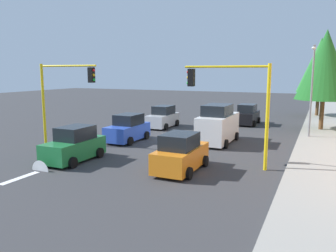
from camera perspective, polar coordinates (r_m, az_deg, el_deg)
The scene contains 14 objects.
ground_plane at distance 26.03m, azimuth 1.60°, elevation -2.02°, with size 120.00×120.00×0.00m, color #353538.
sidewalk_kerb at distance 28.94m, azimuth 25.28°, elevation -1.62°, with size 80.00×4.00×0.15m, color gray.
lane_arrow_near at distance 18.38m, azimuth -21.91°, elevation -7.46°, with size 2.40×1.10×1.10m.
traffic_signal_near_right at distance 23.51m, azimuth -17.26°, elevation 6.07°, with size 0.36×4.59×5.57m.
traffic_signal_near_left at distance 18.07m, azimuth 10.81°, elevation 5.27°, with size 0.36×4.59×5.46m.
street_lamp_curbside at distance 27.14m, azimuth 23.16°, elevation 6.95°, with size 2.15×0.28×7.00m.
tree_roadside_mid at distance 31.51m, azimuth 25.02°, elevation 9.33°, with size 4.65×4.65×8.52m.
tree_roadside_far at distance 41.52m, azimuth 24.31°, elevation 9.34°, with size 4.77×4.77×8.74m.
delivery_van_white at distance 24.26m, azimuth 8.43°, elevation 0.13°, with size 4.80×2.22×2.77m.
car_silver at distance 30.80m, azimuth -0.87°, elevation 1.42°, with size 3.93×2.01×1.98m.
car_orange at distance 17.35m, azimuth 2.15°, elevation -4.71°, with size 3.90×2.04×1.98m.
car_blue at distance 24.91m, azimuth -6.81°, elevation -0.50°, with size 3.87×2.08×1.98m.
car_black at distance 33.39m, azimuth 13.26°, elevation 1.78°, with size 3.89×2.00×1.98m.
car_green at distance 20.00m, azimuth -15.55°, elevation -3.17°, with size 3.87×2.03×1.98m.
Camera 1 is at (23.51, 9.98, 5.07)m, focal length 36.09 mm.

